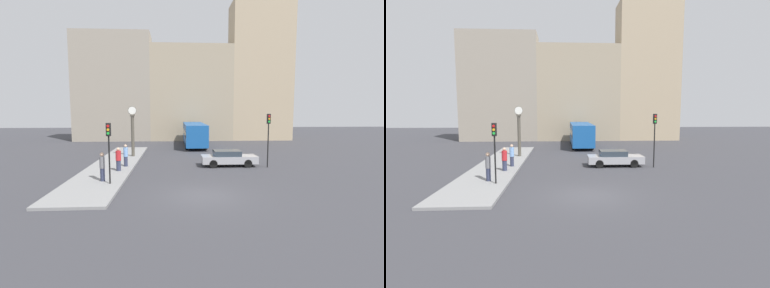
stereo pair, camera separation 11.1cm
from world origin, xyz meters
The scene contains 11 objects.
ground_plane centered at (0.00, 0.00, 0.00)m, with size 120.00×120.00×0.00m, color #38383D.
sidewalk_corner centered at (-6.33, 8.66, 0.07)m, with size 3.48×21.33×0.15m, color gray.
building_row centered at (0.86, 29.52, 8.15)m, with size 31.37×5.00×19.80m.
sedan_car centered at (2.81, 8.08, 0.65)m, with size 4.36×1.74×1.26m.
bus_distant centered at (0.97, 21.01, 1.59)m, with size 2.45×9.73×2.78m.
traffic_light_near centered at (-5.30, 2.27, 2.71)m, with size 0.26×0.24×3.57m.
traffic_light_far centered at (5.74, 7.33, 2.96)m, with size 0.26×0.24×4.16m.
street_clock centered at (-5.34, 12.74, 2.44)m, with size 0.77×0.38×4.63m.
pedestrian_blue_stripe centered at (-5.22, 7.66, 1.00)m, with size 0.34×0.34×1.69m.
pedestrian_grey_jacket centered at (-5.88, 2.94, 1.05)m, with size 0.32×0.32×1.77m.
pedestrian_red_top centered at (-5.47, 6.00, 0.97)m, with size 0.38×0.38×1.66m.
Camera 1 is at (-1.52, -15.24, 4.49)m, focal length 28.00 mm.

